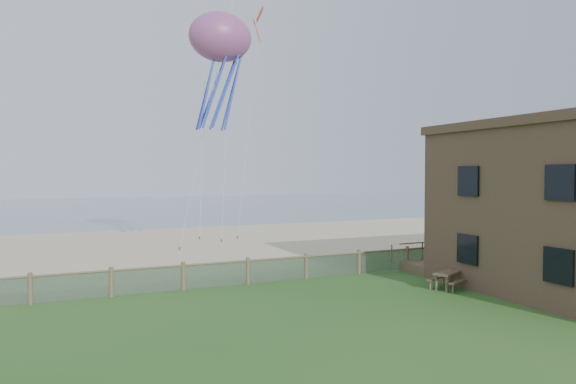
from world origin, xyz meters
name	(u,v)px	position (x,y,z in m)	size (l,w,h in m)	color
ground	(376,308)	(0.00, 0.00, 0.00)	(160.00, 160.00, 0.00)	#20511B
sand_beach	(215,240)	(0.00, 22.00, 0.00)	(72.00, 20.00, 0.02)	#BFB18A
ocean	(137,207)	(0.00, 66.00, 0.00)	(160.00, 68.00, 0.02)	slate
chainlink_fence	(306,268)	(0.00, 6.00, 0.55)	(36.20, 0.20, 1.25)	brown
motel_deck	(518,259)	(13.00, 5.00, 0.25)	(15.00, 2.00, 0.50)	brown
picnic_table	(448,281)	(4.83, 1.52, 0.36)	(1.71, 1.29, 0.72)	brown
octopus_kite	(221,69)	(-1.61, 14.92, 11.65)	(3.77, 2.66, 7.76)	orange
kite_red	(260,23)	(2.25, 18.14, 15.85)	(1.06, 0.70, 2.25)	red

